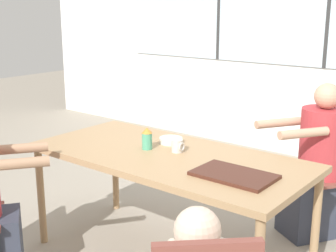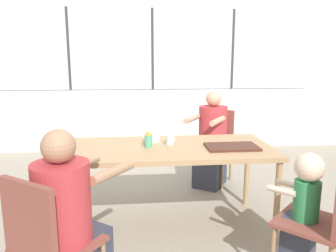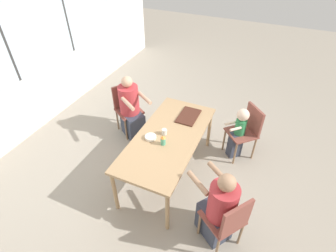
# 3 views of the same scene
# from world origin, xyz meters

# --- Properties ---
(ground_plane) EXTENTS (16.00, 16.00, 0.00)m
(ground_plane) POSITION_xyz_m (0.00, 0.00, 0.00)
(ground_plane) COLOR gray
(wall_back_with_windows) EXTENTS (8.40, 0.08, 2.80)m
(wall_back_with_windows) POSITION_xyz_m (0.00, 2.64, 1.42)
(wall_back_with_windows) COLOR silver
(wall_back_with_windows) RESTS_ON ground_plane
(dining_table) EXTENTS (1.78, 0.83, 0.74)m
(dining_table) POSITION_xyz_m (0.00, 0.00, 0.68)
(dining_table) COLOR tan
(dining_table) RESTS_ON ground_plane
(chair_for_woman_green_shirt) EXTENTS (0.55, 0.55, 0.87)m
(chair_for_woman_green_shirt) POSITION_xyz_m (0.69, 1.10, 0.52)
(chair_for_woman_green_shirt) COLOR brown
(chair_for_woman_green_shirt) RESTS_ON ground_plane
(chair_for_man_blue_shirt) EXTENTS (0.56, 0.56, 0.87)m
(chair_for_man_blue_shirt) POSITION_xyz_m (-0.76, -1.05, 0.52)
(chair_for_man_blue_shirt) COLOR brown
(chair_for_man_blue_shirt) RESTS_ON ground_plane
(chair_for_toddler) EXTENTS (0.57, 0.57, 0.87)m
(chair_for_toddler) POSITION_xyz_m (0.90, -0.94, 0.52)
(chair_for_toddler) COLOR brown
(chair_for_toddler) RESTS_ON ground_plane
(person_woman_green_shirt) EXTENTS (0.59, 0.68, 1.12)m
(person_woman_green_shirt) POSITION_xyz_m (0.60, 0.96, 0.50)
(person_woman_green_shirt) COLOR #333847
(person_woman_green_shirt) RESTS_ON ground_plane
(person_man_blue_shirt) EXTENTS (0.59, 0.65, 1.10)m
(person_man_blue_shirt) POSITION_xyz_m (-0.67, -0.92, 0.49)
(person_man_blue_shirt) COLOR #333847
(person_man_blue_shirt) RESTS_ON ground_plane
(person_toddler) EXTENTS (0.32, 0.33, 0.90)m
(person_toddler) POSITION_xyz_m (0.80, -0.83, 0.46)
(person_toddler) COLOR #333847
(person_toddler) RESTS_ON ground_plane
(food_tray_dark) EXTENTS (0.43, 0.27, 0.02)m
(food_tray_dark) POSITION_xyz_m (0.53, -0.10, 0.75)
(food_tray_dark) COLOR #472319
(food_tray_dark) RESTS_ON dining_table
(coffee_mug) EXTENTS (0.08, 0.07, 0.08)m
(coffee_mug) POSITION_xyz_m (0.03, 0.07, 0.78)
(coffee_mug) COLOR beige
(coffee_mug) RESTS_ON dining_table
(sippy_cup) EXTENTS (0.07, 0.07, 0.14)m
(sippy_cup) POSITION_xyz_m (-0.17, -0.01, 0.81)
(sippy_cup) COLOR #4CA57F
(sippy_cup) RESTS_ON dining_table
(bowl_white_shallow) EXTENTS (0.15, 0.15, 0.04)m
(bowl_white_shallow) POSITION_xyz_m (-0.13, 0.20, 0.75)
(bowl_white_shallow) COLOR silver
(bowl_white_shallow) RESTS_ON dining_table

